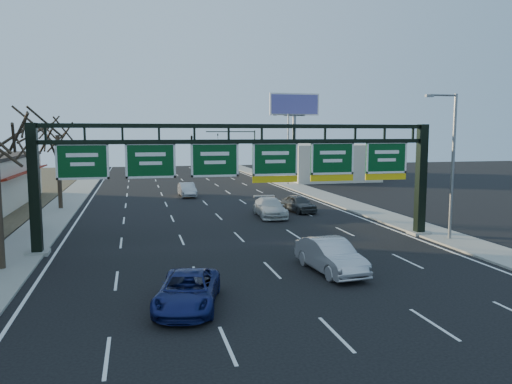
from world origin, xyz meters
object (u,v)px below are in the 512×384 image
object	(u,v)px
car_blue_suv	(188,290)
car_white_wagon	(270,208)
car_silver_sedan	(330,256)
sign_gantry	(248,167)

from	to	relation	value
car_blue_suv	car_white_wagon	size ratio (longest dim) A/B	0.93
car_white_wagon	car_silver_sedan	bearing A→B (deg)	-91.70
sign_gantry	car_white_wagon	bearing A→B (deg)	67.04
sign_gantry	car_blue_suv	distance (m)	11.96
car_silver_sedan	car_white_wagon	xyz separation A→B (m)	(1.32, 15.96, -0.05)
car_silver_sedan	car_white_wagon	size ratio (longest dim) A/B	0.94
car_blue_suv	car_white_wagon	distance (m)	21.03
car_silver_sedan	sign_gantry	bearing A→B (deg)	103.86
car_blue_suv	car_white_wagon	bearing A→B (deg)	79.70
sign_gantry	car_blue_suv	bearing A→B (deg)	-114.54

